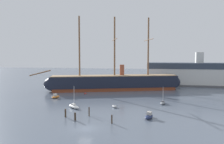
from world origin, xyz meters
name	(u,v)px	position (x,y,z in m)	size (l,w,h in m)	color
ground_plane	(85,128)	(0.00, 0.00, 0.00)	(400.00, 400.00, 0.00)	slate
tall_ship	(115,82)	(-3.29, 46.18, 3.12)	(57.29, 24.15, 28.61)	brown
sailboat_foreground_left	(74,106)	(-7.87, 14.45, 0.48)	(4.30, 3.78, 5.76)	silver
motorboat_foreground_right	(149,116)	(11.36, 8.93, 0.50)	(2.30, 3.62, 1.41)	#1E284C
dinghy_near_centre	(115,106)	(2.26, 17.34, 0.28)	(2.12, 2.58, 0.56)	gray
motorboat_mid_left	(56,97)	(-18.64, 26.18, 0.48)	(2.30, 3.48, 1.35)	orange
sailboat_mid_right	(163,103)	(14.69, 23.98, 0.41)	(1.84, 3.88, 4.86)	gray
dinghy_alongside_bow	(85,93)	(-11.74, 35.15, 0.22)	(0.79, 1.81, 0.43)	#B22D28
dinghy_far_left	(63,85)	(-28.56, 54.04, 0.23)	(1.54, 2.06, 0.45)	orange
mooring_piling_nearest	(75,117)	(-3.63, 4.44, 0.81)	(0.40, 0.40, 1.62)	#382B1E
mooring_piling_left_pair	(112,119)	(4.26, 3.90, 0.87)	(0.28, 0.28, 1.74)	#423323
mooring_piling_right_pair	(65,113)	(-6.58, 6.30, 0.90)	(0.37, 0.37, 1.80)	#423323
mooring_piling_midwater	(89,112)	(-1.78, 8.18, 1.00)	(0.26, 0.26, 2.00)	#4C3D2D
dockside_warehouse_right	(199,74)	(32.17, 67.82, 5.16)	(50.62, 14.63, 15.25)	#565659
seagull_in_flight	(115,63)	(-0.74, 34.51, 11.08)	(0.93, 0.66, 0.13)	silver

